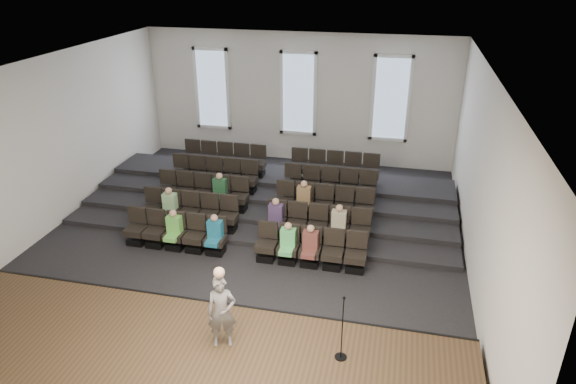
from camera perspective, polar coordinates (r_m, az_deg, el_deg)
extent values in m
plane|color=black|center=(14.76, -4.53, -5.92)|extent=(14.00, 14.00, 0.00)
cube|color=white|center=(12.95, -5.29, 13.50)|extent=(12.00, 14.00, 0.02)
cube|color=silver|center=(20.13, 1.19, 10.35)|extent=(12.00, 0.04, 5.00)
cube|color=silver|center=(8.15, -20.30, -15.14)|extent=(12.00, 0.04, 5.00)
cube|color=silver|center=(16.45, -25.38, 4.57)|extent=(0.04, 14.00, 5.00)
cube|color=silver|center=(13.23, 20.84, 0.78)|extent=(0.04, 14.00, 5.00)
cube|color=#432F1D|center=(10.83, -12.93, -18.22)|extent=(11.80, 3.60, 0.50)
cube|color=black|center=(12.04, -9.33, -12.76)|extent=(11.80, 0.06, 0.52)
cube|color=black|center=(16.68, -2.20, -1.73)|extent=(11.80, 4.80, 0.15)
cube|color=black|center=(17.11, -1.75, -0.74)|extent=(11.80, 3.75, 0.30)
cube|color=black|center=(17.53, -1.32, 0.20)|extent=(11.80, 2.70, 0.45)
cube|color=black|center=(17.97, -0.92, 1.10)|extent=(11.80, 1.65, 0.60)
cube|color=black|center=(15.39, -16.45, -5.16)|extent=(0.47, 0.43, 0.20)
cube|color=black|center=(15.24, -16.59, -4.15)|extent=(0.55, 0.50, 0.19)
cube|color=black|center=(15.22, -16.40, -2.43)|extent=(0.55, 0.08, 0.50)
cube|color=black|center=(15.12, -14.44, -5.47)|extent=(0.47, 0.43, 0.20)
cube|color=black|center=(14.97, -14.57, -4.44)|extent=(0.55, 0.50, 0.19)
cube|color=black|center=(14.95, -14.38, -2.69)|extent=(0.55, 0.08, 0.50)
cube|color=black|center=(14.88, -12.37, -5.78)|extent=(0.47, 0.43, 0.20)
cube|color=black|center=(14.72, -12.48, -4.74)|extent=(0.55, 0.50, 0.19)
cube|color=black|center=(14.70, -12.29, -2.96)|extent=(0.55, 0.08, 0.50)
cube|color=black|center=(14.65, -10.22, -6.09)|extent=(0.47, 0.43, 0.20)
cube|color=black|center=(14.49, -10.32, -5.04)|extent=(0.55, 0.50, 0.19)
cube|color=black|center=(14.47, -10.12, -3.23)|extent=(0.55, 0.08, 0.50)
cube|color=black|center=(14.44, -8.01, -6.40)|extent=(0.47, 0.43, 0.20)
cube|color=black|center=(14.29, -8.09, -5.34)|extent=(0.55, 0.50, 0.19)
cube|color=black|center=(14.26, -7.89, -3.50)|extent=(0.55, 0.08, 0.50)
cube|color=black|center=(14.04, -2.42, -7.15)|extent=(0.47, 0.43, 0.20)
cube|color=black|center=(13.88, -2.44, -6.06)|extent=(0.55, 0.50, 0.19)
cube|color=black|center=(13.85, -2.24, -4.17)|extent=(0.55, 0.08, 0.50)
cube|color=black|center=(13.91, -0.01, -7.45)|extent=(0.47, 0.43, 0.20)
cube|color=black|center=(13.75, -0.01, -6.35)|extent=(0.55, 0.50, 0.19)
cube|color=black|center=(13.72, 0.19, -4.45)|extent=(0.55, 0.08, 0.50)
cube|color=black|center=(13.81, 2.44, -7.74)|extent=(0.47, 0.43, 0.20)
cube|color=black|center=(13.65, 2.46, -6.64)|extent=(0.55, 0.50, 0.19)
cube|color=black|center=(13.62, 2.66, -4.72)|extent=(0.55, 0.08, 0.50)
cube|color=black|center=(13.74, 4.92, -8.02)|extent=(0.47, 0.43, 0.20)
cube|color=black|center=(13.57, 4.97, -6.92)|extent=(0.55, 0.50, 0.19)
cube|color=black|center=(13.54, 5.16, -4.98)|extent=(0.55, 0.08, 0.50)
cube|color=black|center=(13.69, 7.43, -8.28)|extent=(0.47, 0.43, 0.20)
cube|color=black|center=(13.52, 7.50, -7.18)|extent=(0.55, 0.50, 0.19)
cube|color=black|center=(13.49, 7.69, -5.24)|extent=(0.55, 0.08, 0.50)
cube|color=black|center=(16.12, -14.77, -2.91)|extent=(0.47, 0.43, 0.20)
cube|color=black|center=(15.98, -14.89, -1.93)|extent=(0.55, 0.50, 0.19)
cube|color=black|center=(15.97, -14.72, -0.29)|extent=(0.55, 0.08, 0.50)
cube|color=black|center=(15.86, -12.84, -3.16)|extent=(0.47, 0.43, 0.20)
cube|color=black|center=(15.73, -12.95, -2.17)|extent=(0.55, 0.50, 0.19)
cube|color=black|center=(15.72, -12.77, -0.50)|extent=(0.55, 0.08, 0.50)
cube|color=black|center=(15.63, -10.85, -3.42)|extent=(0.47, 0.43, 0.20)
cube|color=black|center=(15.49, -10.94, -2.41)|extent=(0.55, 0.50, 0.19)
cube|color=black|center=(15.48, -10.76, -0.71)|extent=(0.55, 0.08, 0.50)
cube|color=black|center=(15.41, -8.79, -3.68)|extent=(0.47, 0.43, 0.20)
cube|color=black|center=(15.27, -8.87, -2.65)|extent=(0.55, 0.50, 0.19)
cube|color=black|center=(15.26, -8.68, -0.93)|extent=(0.55, 0.08, 0.50)
cube|color=black|center=(15.22, -6.68, -3.94)|extent=(0.47, 0.43, 0.20)
cube|color=black|center=(15.07, -6.74, -2.90)|extent=(0.55, 0.50, 0.19)
cube|color=black|center=(15.06, -6.55, -1.16)|extent=(0.55, 0.08, 0.50)
cube|color=black|center=(14.84, -1.37, -4.56)|extent=(0.47, 0.43, 0.20)
cube|color=black|center=(14.69, -1.38, -3.51)|extent=(0.55, 0.50, 0.19)
cube|color=black|center=(14.68, -1.19, -1.72)|extent=(0.55, 0.08, 0.50)
cube|color=black|center=(14.72, 0.91, -4.82)|extent=(0.47, 0.43, 0.20)
cube|color=black|center=(14.57, 0.92, -3.76)|extent=(0.55, 0.50, 0.19)
cube|color=black|center=(14.56, 1.10, -1.96)|extent=(0.55, 0.08, 0.50)
cube|color=black|center=(14.62, 3.22, -5.08)|extent=(0.47, 0.43, 0.20)
cube|color=black|center=(14.47, 3.24, -4.01)|extent=(0.55, 0.50, 0.19)
cube|color=black|center=(14.46, 3.43, -2.20)|extent=(0.55, 0.08, 0.50)
cube|color=black|center=(14.55, 5.55, -5.32)|extent=(0.47, 0.43, 0.20)
cube|color=black|center=(14.40, 5.60, -4.26)|extent=(0.55, 0.50, 0.19)
cube|color=black|center=(14.39, 5.78, -2.43)|extent=(0.55, 0.08, 0.50)
cube|color=black|center=(14.50, 7.91, -5.56)|extent=(0.47, 0.43, 0.20)
cube|color=black|center=(14.35, 7.98, -4.50)|extent=(0.55, 0.50, 0.19)
cube|color=black|center=(14.34, 8.16, -2.66)|extent=(0.55, 0.08, 0.50)
cube|color=black|center=(16.88, -13.25, -0.86)|extent=(0.47, 0.42, 0.20)
cube|color=black|center=(16.76, -13.36, 0.10)|extent=(0.55, 0.50, 0.19)
cube|color=black|center=(16.76, -13.19, 1.66)|extent=(0.55, 0.08, 0.50)
cube|color=black|center=(16.64, -11.39, -1.07)|extent=(0.47, 0.42, 0.20)
cube|color=black|center=(16.51, -11.48, -0.10)|extent=(0.55, 0.50, 0.19)
cube|color=black|center=(16.52, -11.31, 1.49)|extent=(0.55, 0.08, 0.50)
cube|color=black|center=(16.42, -9.47, -1.28)|extent=(0.47, 0.42, 0.20)
cube|color=black|center=(16.28, -9.55, -0.30)|extent=(0.55, 0.50, 0.19)
cube|color=black|center=(16.29, -9.38, 1.31)|extent=(0.55, 0.08, 0.50)
cube|color=black|center=(16.21, -7.50, -1.49)|extent=(0.47, 0.42, 0.20)
cube|color=black|center=(16.08, -7.56, -0.50)|extent=(0.55, 0.50, 0.19)
cube|color=black|center=(16.09, -7.39, 1.13)|extent=(0.55, 0.08, 0.50)
cube|color=black|center=(16.03, -5.49, -1.71)|extent=(0.47, 0.42, 0.20)
cube|color=black|center=(15.89, -5.53, -0.71)|extent=(0.55, 0.50, 0.19)
cube|color=black|center=(15.90, -5.36, 0.94)|extent=(0.55, 0.08, 0.50)
cube|color=black|center=(15.66, -0.43, -2.25)|extent=(0.47, 0.42, 0.20)
cube|color=black|center=(15.52, -0.44, -1.23)|extent=(0.55, 0.50, 0.19)
cube|color=black|center=(15.53, -0.26, 0.46)|extent=(0.55, 0.08, 0.50)
cube|color=black|center=(15.55, 1.72, -2.47)|extent=(0.47, 0.42, 0.20)
cube|color=black|center=(15.41, 1.74, -1.45)|extent=(0.55, 0.50, 0.19)
cube|color=black|center=(15.42, 1.91, 0.25)|extent=(0.55, 0.08, 0.50)
cube|color=black|center=(15.46, 3.90, -2.70)|extent=(0.47, 0.42, 0.20)
cube|color=black|center=(15.32, 3.94, -1.67)|extent=(0.55, 0.50, 0.19)
cube|color=black|center=(15.33, 4.11, 0.04)|extent=(0.55, 0.08, 0.50)
cube|color=black|center=(15.39, 6.11, -2.92)|extent=(0.47, 0.42, 0.20)
cube|color=black|center=(15.25, 6.16, -1.89)|extent=(0.55, 0.50, 0.19)
cube|color=black|center=(15.26, 6.33, -0.17)|extent=(0.55, 0.08, 0.50)
cube|color=black|center=(15.35, 8.33, -3.14)|extent=(0.47, 0.42, 0.20)
cube|color=black|center=(15.21, 8.41, -2.11)|extent=(0.55, 0.50, 0.19)
cube|color=black|center=(15.22, 8.57, -0.38)|extent=(0.55, 0.08, 0.50)
cube|color=black|center=(17.68, -11.87, 1.01)|extent=(0.47, 0.42, 0.20)
cube|color=black|center=(17.56, -11.96, 1.94)|extent=(0.55, 0.50, 0.19)
cube|color=black|center=(17.58, -11.80, 3.43)|extent=(0.55, 0.08, 0.50)
cube|color=black|center=(17.45, -10.07, 0.84)|extent=(0.47, 0.42, 0.20)
cube|color=black|center=(17.33, -10.15, 1.78)|extent=(0.55, 0.50, 0.19)
cube|color=black|center=(17.35, -9.99, 3.29)|extent=(0.55, 0.08, 0.50)
cube|color=black|center=(17.23, -8.23, 0.66)|extent=(0.47, 0.42, 0.20)
cube|color=black|center=(17.11, -8.29, 1.61)|extent=(0.55, 0.50, 0.19)
cube|color=black|center=(17.14, -8.13, 3.14)|extent=(0.55, 0.08, 0.50)
cube|color=black|center=(17.04, -6.34, 0.48)|extent=(0.47, 0.42, 0.20)
cube|color=black|center=(16.91, -6.39, 1.44)|extent=(0.55, 0.50, 0.19)
cube|color=black|center=(16.94, -6.23, 2.99)|extent=(0.55, 0.08, 0.50)
cube|color=black|center=(16.86, -4.41, 0.30)|extent=(0.47, 0.42, 0.20)
cube|color=black|center=(16.74, -4.44, 1.26)|extent=(0.55, 0.50, 0.19)
cube|color=black|center=(16.76, -4.28, 2.83)|extent=(0.55, 0.08, 0.50)
cube|color=black|center=(16.52, 0.41, -0.17)|extent=(0.47, 0.42, 0.20)
cube|color=black|center=(16.39, 0.41, 0.81)|extent=(0.55, 0.50, 0.19)
cube|color=black|center=(16.42, 0.57, 2.41)|extent=(0.55, 0.08, 0.50)
cube|color=black|center=(16.41, 2.45, -0.37)|extent=(0.47, 0.42, 0.20)
cube|color=black|center=(16.28, 2.47, 0.62)|extent=(0.55, 0.50, 0.19)
cube|color=black|center=(16.31, 2.63, 2.23)|extent=(0.55, 0.08, 0.50)
cube|color=black|center=(16.32, 4.52, -0.57)|extent=(0.47, 0.42, 0.20)
cube|color=black|center=(16.19, 4.56, 0.42)|extent=(0.55, 0.50, 0.19)
cube|color=black|center=(16.22, 4.72, 2.04)|extent=(0.55, 0.08, 0.50)
cube|color=black|center=(16.26, 6.61, -0.77)|extent=(0.47, 0.42, 0.20)
cube|color=black|center=(16.13, 6.66, 0.22)|extent=(0.55, 0.50, 0.19)
cube|color=black|center=(16.16, 6.82, 1.85)|extent=(0.55, 0.08, 0.50)
cube|color=black|center=(16.22, 8.71, -0.97)|extent=(0.47, 0.42, 0.20)
cube|color=black|center=(16.09, 8.78, 0.02)|extent=(0.55, 0.50, 0.19)
cube|color=black|center=(16.12, 8.94, 1.65)|extent=(0.55, 0.08, 0.50)
cube|color=black|center=(18.50, -10.60, 2.72)|extent=(0.47, 0.42, 0.20)
cube|color=black|center=(18.39, -10.68, 3.62)|extent=(0.55, 0.50, 0.19)
cube|color=black|center=(18.43, -10.53, 5.04)|extent=(0.55, 0.08, 0.50)
cube|color=black|center=(18.28, -8.87, 2.58)|extent=(0.47, 0.42, 0.20)
cube|color=black|center=(18.17, -8.93, 3.48)|extent=(0.55, 0.50, 0.19)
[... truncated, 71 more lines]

